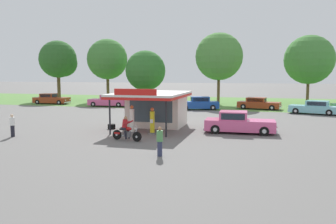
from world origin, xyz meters
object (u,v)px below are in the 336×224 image
object	(u,v)px
parked_car_back_row_far_left	(314,108)
bystander_standing_back_lot	(12,125)
bystander_chatting_near_pumps	(160,141)
parked_car_back_row_centre	(199,104)
parked_car_back_row_centre_left	(51,99)
parked_car_back_row_right	(109,101)
gas_pump_offside	(152,122)
featured_classic_sedan	(239,123)
motorcycle_with_rider	(126,131)
parked_car_back_row_centre_right	(258,104)
parked_car_second_row_spare	(147,103)
gas_pump_nearside	(132,120)
spare_tire_stack	(112,127)

from	to	relation	value
parked_car_back_row_far_left	bystander_standing_back_lot	bearing A→B (deg)	-138.14
parked_car_back_row_far_left	bystander_chatting_near_pumps	xyz separation A→B (m)	(-10.69, -22.41, 0.14)
parked_car_back_row_centre	parked_car_back_row_centre_left	bearing A→B (deg)	173.94
parked_car_back_row_right	bystander_standing_back_lot	world-z (taller)	bystander_standing_back_lot
gas_pump_offside	parked_car_back_row_far_left	bearing A→B (deg)	50.89
parked_car_back_row_centre	bystander_standing_back_lot	bearing A→B (deg)	-113.51
featured_classic_sedan	bystander_chatting_near_pumps	world-z (taller)	featured_classic_sedan
parked_car_back_row_centre_left	bystander_chatting_near_pumps	world-z (taller)	bystander_chatting_near_pumps
motorcycle_with_rider	parked_car_back_row_centre_left	xyz separation A→B (m)	(-21.03, 22.69, 0.03)
featured_classic_sedan	parked_car_back_row_centre_left	distance (m)	33.05
parked_car_back_row_centre_right	parked_car_back_row_far_left	bearing A→B (deg)	-33.84
gas_pump_offside	parked_car_back_row_centre_left	distance (m)	29.57
parked_car_back_row_centre	parked_car_back_row_centre_right	world-z (taller)	parked_car_back_row_centre
gas_pump_offside	parked_car_back_row_far_left	world-z (taller)	gas_pump_offside
parked_car_back_row_right	parked_car_second_row_spare	bearing A→B (deg)	-11.95
parked_car_back_row_centre	bystander_standing_back_lot	size ratio (longest dim) A/B	3.39
gas_pump_offside	motorcycle_with_rider	xyz separation A→B (m)	(-0.86, -2.81, -0.21)
parked_car_back_row_right	bystander_standing_back_lot	bearing A→B (deg)	-81.77
parked_car_back_row_far_left	parked_car_back_row_centre_left	bearing A→B (deg)	173.91
featured_classic_sedan	bystander_chatting_near_pumps	xyz separation A→B (m)	(-3.53, -8.36, 0.11)
gas_pump_nearside	bystander_chatting_near_pumps	distance (m)	7.43
bystander_standing_back_lot	parked_car_second_row_spare	bearing A→B (deg)	82.93
featured_classic_sedan	spare_tire_stack	world-z (taller)	featured_classic_sedan
parked_car_back_row_right	parked_car_back_row_far_left	distance (m)	25.35
parked_car_back_row_right	parked_car_second_row_spare	size ratio (longest dim) A/B	1.08
gas_pump_nearside	parked_car_back_row_centre_left	xyz separation A→B (m)	(-20.33, 19.88, -0.24)
parked_car_back_row_right	parked_car_second_row_spare	xyz separation A→B (m)	(5.79, -1.23, -0.01)
parked_car_back_row_centre_left	parked_car_back_row_centre_right	bearing A→B (deg)	0.33
motorcycle_with_rider	bystander_standing_back_lot	xyz separation A→B (m)	(-8.05, -0.79, 0.16)
parked_car_second_row_spare	spare_tire_stack	distance (m)	16.23
gas_pump_offside	parked_car_back_row_centre_left	world-z (taller)	gas_pump_offside
parked_car_second_row_spare	bystander_standing_back_lot	bearing A→B (deg)	-97.07
bystander_chatting_near_pumps	parked_car_second_row_spare	bearing A→B (deg)	110.35
featured_classic_sedan	parked_car_back_row_centre_left	bearing A→B (deg)	147.44
parked_car_second_row_spare	spare_tire_stack	size ratio (longest dim) A/B	8.52
parked_car_back_row_centre	spare_tire_stack	world-z (taller)	parked_car_back_row_centre
parked_car_back_row_centre_right	bystander_standing_back_lot	xyz separation A→B (m)	(-16.21, -23.65, 0.15)
parked_car_back_row_centre_right	spare_tire_stack	bearing A→B (deg)	-120.60
gas_pump_offside	bystander_chatting_near_pumps	world-z (taller)	gas_pump_offside
parked_car_back_row_centre	parked_car_back_row_centre_right	bearing A→B (deg)	19.75
gas_pump_offside	featured_classic_sedan	size ratio (longest dim) A/B	0.36
parked_car_back_row_centre_right	bystander_chatting_near_pumps	xyz separation A→B (m)	(-4.87, -26.31, 0.15)
parked_car_back_row_centre	gas_pump_offside	bearing A→B (deg)	-90.91
bystander_standing_back_lot	gas_pump_nearside	bearing A→B (deg)	26.09
bystander_standing_back_lot	parked_car_back_row_centre	bearing A→B (deg)	66.49
motorcycle_with_rider	parked_car_second_row_spare	size ratio (longest dim) A/B	0.42
motorcycle_with_rider	bystander_standing_back_lot	bearing A→B (deg)	-174.39
motorcycle_with_rider	parked_car_second_row_spare	world-z (taller)	parked_car_second_row_spare
spare_tire_stack	parked_car_back_row_right	bearing A→B (deg)	115.77
featured_classic_sedan	parked_car_second_row_spare	distance (m)	19.56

